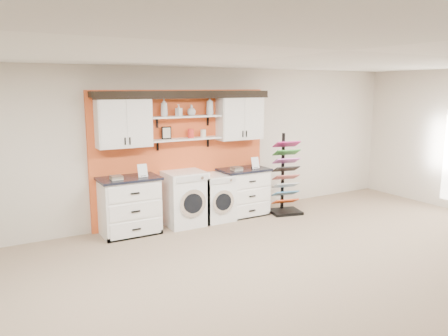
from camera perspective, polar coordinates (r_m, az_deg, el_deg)
floor at (r=5.24m, az=14.09°, el=-17.56°), size 10.00×10.00×0.00m
ceiling at (r=4.66m, az=15.66°, el=14.56°), size 10.00×10.00×0.00m
wall_back at (r=8.05m, az=-5.60°, el=3.01°), size 10.00×0.00×10.00m
accent_panel at (r=8.05m, az=-5.47°, el=1.57°), size 3.40×0.07×2.40m
upper_cabinet_left at (r=7.41m, az=-13.01°, el=5.89°), size 0.90×0.35×0.84m
upper_cabinet_right at (r=8.36m, az=2.06°, el=6.64°), size 0.90×0.35×0.84m
shelf_lower at (r=7.85m, az=-5.01°, el=3.79°), size 1.32×0.28×0.03m
shelf_upper at (r=7.82m, az=-5.05°, el=6.71°), size 1.32×0.28×0.03m
crown_molding at (r=7.81m, az=-5.14°, el=9.62°), size 3.30×0.41×0.13m
picture_frame at (r=7.74m, az=-7.53°, el=4.58°), size 0.18×0.02×0.22m
canister_red at (r=7.89m, az=-4.36°, el=4.52°), size 0.11×0.11×0.16m
canister_cream at (r=8.00m, az=-2.74°, el=4.55°), size 0.10×0.10×0.14m
base_cabinet_left at (r=7.50m, az=-12.23°, el=-4.84°), size 1.00×0.66×0.98m
base_cabinet_right at (r=8.44m, az=2.54°, el=-3.11°), size 0.93×0.66×0.91m
washer at (r=7.85m, az=-5.16°, el=-3.96°), size 0.70×0.71×0.97m
dryer at (r=8.13m, az=-1.29°, el=-3.82°), size 0.62×0.71×0.86m
sample_rack at (r=8.62m, az=8.02°, el=-2.57°), size 0.66×0.59×1.57m
soap_bottle_a at (r=7.65m, az=-7.84°, el=7.87°), size 0.14×0.14×0.32m
soap_bottle_b at (r=7.76m, az=-5.93°, el=7.53°), size 0.12×0.12×0.20m
soap_bottle_c at (r=7.86m, az=-4.27°, el=7.55°), size 0.19×0.19×0.19m
soap_bottle_d at (r=8.03m, az=-1.87°, el=8.17°), size 0.18×0.18×0.34m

